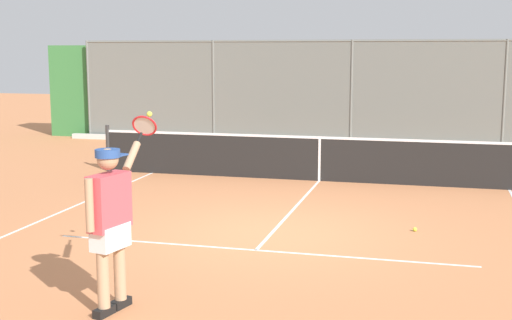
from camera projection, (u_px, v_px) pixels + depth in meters
name	position (u px, v px, depth m)	size (l,w,h in m)	color
ground_plane	(271.00, 233.00, 10.50)	(60.00, 60.00, 0.00)	#C67A4C
court_line_markings	(251.00, 255.00, 9.37)	(7.76, 9.81, 0.01)	white
fence_backdrop	(354.00, 95.00, 20.36)	(19.64, 1.37, 3.07)	slate
tennis_net	(320.00, 158.00, 14.67)	(9.97, 0.09, 1.07)	#2D2D2D
tennis_player	(110.00, 216.00, 7.21)	(0.33, 1.46, 2.05)	black
tennis_ball_near_net	(415.00, 229.00, 10.61)	(0.07, 0.07, 0.07)	#C1D138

